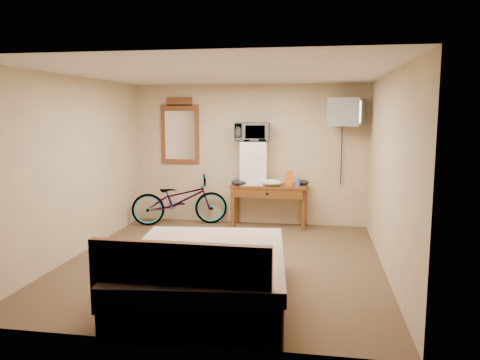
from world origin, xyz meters
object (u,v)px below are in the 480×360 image
(bicycle, at_px, (180,200))
(crt_television, at_px, (347,112))
(microwave, at_px, (252,132))
(mini_fridge, at_px, (252,163))
(bed, at_px, (204,275))
(wall_mirror, at_px, (180,132))
(blue_cup, at_px, (298,182))
(desk, at_px, (269,192))

(bicycle, bearing_deg, crt_television, -106.80)
(microwave, xyz_separation_m, bicycle, (-1.29, -0.12, -1.22))
(mini_fridge, relative_size, bed, 0.32)
(bed, bearing_deg, microwave, 89.50)
(wall_mirror, relative_size, bicycle, 0.70)
(microwave, xyz_separation_m, blue_cup, (0.80, -0.14, -0.84))
(mini_fridge, height_order, blue_cup, mini_fridge)
(mini_fridge, distance_m, wall_mirror, 1.47)
(crt_television, bearing_deg, bed, -115.51)
(microwave, distance_m, blue_cup, 1.17)
(microwave, distance_m, wall_mirror, 1.38)
(desk, height_order, bicycle, bicycle)
(microwave, relative_size, bed, 0.25)
(bicycle, bearing_deg, desk, -106.36)
(blue_cup, relative_size, wall_mirror, 0.12)
(mini_fridge, bearing_deg, desk, -12.50)
(blue_cup, distance_m, bed, 3.44)
(crt_television, bearing_deg, wall_mirror, 175.11)
(blue_cup, xyz_separation_m, wall_mirror, (-2.16, 0.34, 0.83))
(mini_fridge, distance_m, blue_cup, 0.87)
(desk, xyz_separation_m, bed, (-0.33, -3.37, -0.34))
(desk, bearing_deg, crt_television, 0.88)
(desk, bearing_deg, blue_cup, -7.98)
(desk, height_order, crt_television, crt_television)
(wall_mirror, distance_m, bed, 4.11)
(crt_television, distance_m, bed, 4.13)
(blue_cup, bearing_deg, crt_television, 6.53)
(desk, xyz_separation_m, wall_mirror, (-1.66, 0.27, 1.03))
(microwave, xyz_separation_m, wall_mirror, (-1.36, 0.20, -0.01))
(microwave, height_order, crt_television, crt_television)
(bicycle, xyz_separation_m, bed, (1.26, -3.32, -0.16))
(microwave, bearing_deg, crt_television, -5.55)
(desk, relative_size, blue_cup, 9.13)
(microwave, xyz_separation_m, bed, (-0.03, -3.44, -1.37))
(crt_television, distance_m, bicycle, 3.28)
(blue_cup, distance_m, crt_television, 1.42)
(bicycle, bearing_deg, microwave, -102.97)
(desk, relative_size, microwave, 2.28)
(blue_cup, height_order, bicycle, blue_cup)
(wall_mirror, bearing_deg, blue_cup, -8.98)
(wall_mirror, relative_size, bed, 0.51)
(blue_cup, distance_m, bicycle, 2.13)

